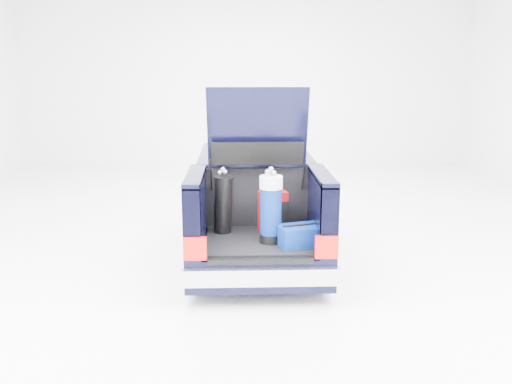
{
  "coord_description": "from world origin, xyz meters",
  "views": [
    {
      "loc": [
        -0.25,
        -7.92,
        2.72
      ],
      "look_at": [
        0.0,
        -0.5,
        0.97
      ],
      "focal_mm": 38.0,
      "sensor_mm": 36.0,
      "label": 1
    }
  ],
  "objects_px": {
    "blue_golf_bag": "(271,209)",
    "blue_duffel": "(300,235)",
    "red_suitcase": "(273,212)",
    "black_golf_bag": "(223,204)",
    "car": "(255,202)"
  },
  "relations": [
    {
      "from": "blue_golf_bag",
      "to": "blue_duffel",
      "type": "height_order",
      "value": "blue_golf_bag"
    },
    {
      "from": "red_suitcase",
      "to": "blue_golf_bag",
      "type": "height_order",
      "value": "blue_golf_bag"
    },
    {
      "from": "red_suitcase",
      "to": "black_golf_bag",
      "type": "bearing_deg",
      "value": 164.73
    },
    {
      "from": "blue_golf_bag",
      "to": "blue_duffel",
      "type": "bearing_deg",
      "value": 1.09
    },
    {
      "from": "red_suitcase",
      "to": "black_golf_bag",
      "type": "xyz_separation_m",
      "value": [
        -0.64,
        0.01,
        0.11
      ]
    },
    {
      "from": "car",
      "to": "blue_golf_bag",
      "type": "relative_size",
      "value": 4.97
    },
    {
      "from": "car",
      "to": "blue_golf_bag",
      "type": "distance_m",
      "value": 1.74
    },
    {
      "from": "red_suitcase",
      "to": "blue_golf_bag",
      "type": "bearing_deg",
      "value": -111.92
    },
    {
      "from": "blue_duffel",
      "to": "car",
      "type": "bearing_deg",
      "value": 88.95
    },
    {
      "from": "black_golf_bag",
      "to": "car",
      "type": "bearing_deg",
      "value": 48.84
    },
    {
      "from": "red_suitcase",
      "to": "car",
      "type": "bearing_deg",
      "value": 83.82
    },
    {
      "from": "car",
      "to": "red_suitcase",
      "type": "relative_size",
      "value": 8.11
    },
    {
      "from": "car",
      "to": "black_golf_bag",
      "type": "relative_size",
      "value": 5.48
    },
    {
      "from": "blue_golf_bag",
      "to": "blue_duffel",
      "type": "relative_size",
      "value": 1.61
    },
    {
      "from": "blue_golf_bag",
      "to": "car",
      "type": "bearing_deg",
      "value": 117.05
    }
  ]
}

